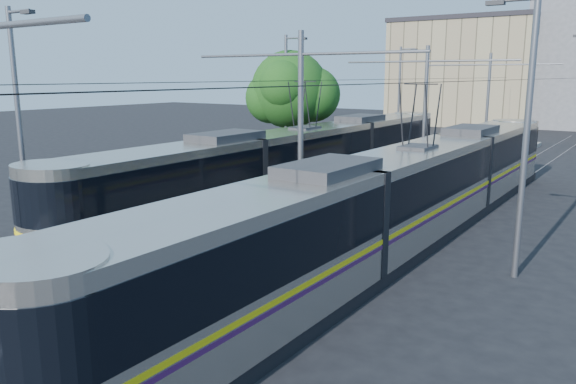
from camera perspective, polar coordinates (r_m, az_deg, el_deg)
The scene contains 12 objects.
ground at distance 14.99m, azimuth -16.05°, elevation -11.45°, with size 160.00×160.00×0.00m, color black.
platform at distance 28.38m, azimuth 11.21°, elevation 0.08°, with size 4.00×50.00×0.30m, color gray.
tactile_strip_left at distance 28.93m, azimuth 8.59°, elevation 0.71°, with size 0.70×50.00×0.01m, color gray.
tactile_strip_right at distance 27.83m, azimuth 13.96°, elevation 0.05°, with size 0.70×50.00×0.01m, color gray.
rails at distance 28.41m, azimuth 11.20°, elevation -0.18°, with size 8.71×70.00×0.03m.
tram_left at distance 27.06m, azimuth 1.71°, elevation 3.09°, with size 2.43×28.79×5.50m.
tram_right at distance 20.32m, azimuth 12.86°, elevation 0.31°, with size 2.43×30.89×5.50m.
catenary at distance 25.25m, azimuth 9.02°, elevation 8.75°, with size 9.20×70.00×7.00m.
street_lamps at distance 31.58m, azimuth 14.41°, elevation 8.49°, with size 15.18×38.22×8.00m.
shelter at distance 26.77m, azimuth 12.80°, elevation 2.22°, with size 0.96×1.18×2.26m.
tree at distance 33.15m, azimuth 0.79°, elevation 10.21°, with size 4.97×4.60×7.22m.
building_left at distance 71.71m, azimuth 17.80°, elevation 11.53°, with size 16.32×12.24×12.31m.
Camera 1 is at (10.80, -8.63, 5.80)m, focal length 35.00 mm.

